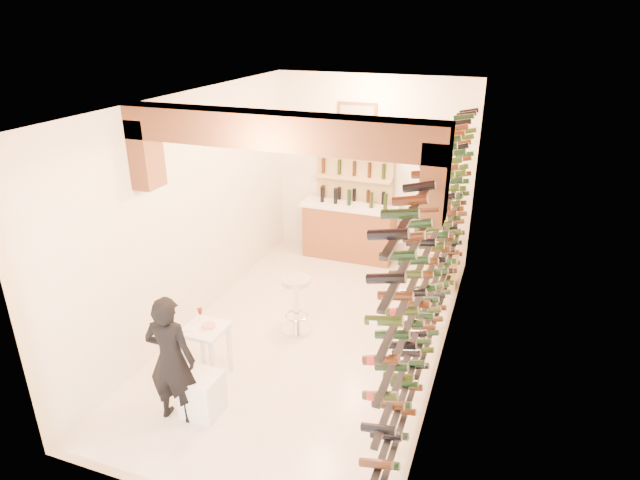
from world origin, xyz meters
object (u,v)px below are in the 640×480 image
(crate_lower, at_px, (438,275))
(wine_rack, at_px, (432,247))
(person, at_px, (171,360))
(chrome_barstool, at_px, (296,301))
(white_stool, at_px, (202,395))
(tasting_table, at_px, (206,336))
(back_counter, at_px, (349,229))

(crate_lower, bearing_deg, wine_rack, -86.44)
(wine_rack, height_order, person, wine_rack)
(wine_rack, distance_m, chrome_barstool, 2.08)
(chrome_barstool, bearing_deg, person, -105.31)
(white_stool, relative_size, chrome_barstool, 0.60)
(tasting_table, bearing_deg, back_counter, 82.76)
(tasting_table, xyz_separation_m, white_stool, (0.29, -0.59, -0.33))
(tasting_table, bearing_deg, crate_lower, 57.36)
(wine_rack, height_order, chrome_barstool, wine_rack)
(wine_rack, xyz_separation_m, tasting_table, (-2.39, -1.31, -0.98))
(person, bearing_deg, chrome_barstool, -111.69)
(back_counter, distance_m, crate_lower, 1.82)
(back_counter, height_order, crate_lower, back_counter)
(white_stool, height_order, chrome_barstool, chrome_barstool)
(chrome_barstool, bearing_deg, white_stool, -99.59)
(white_stool, distance_m, chrome_barstool, 1.96)
(chrome_barstool, bearing_deg, wine_rack, -0.43)
(wine_rack, height_order, white_stool, wine_rack)
(tasting_table, xyz_separation_m, crate_lower, (2.26, 3.42, -0.41))
(wine_rack, bearing_deg, person, -138.71)
(wine_rack, height_order, tasting_table, wine_rack)
(white_stool, bearing_deg, chrome_barstool, 80.41)
(back_counter, height_order, tasting_table, back_counter)
(back_counter, bearing_deg, crate_lower, -17.65)
(person, distance_m, chrome_barstool, 2.17)
(person, bearing_deg, crate_lower, -124.37)
(back_counter, xyz_separation_m, crate_lower, (1.70, -0.54, -0.37))
(white_stool, bearing_deg, person, -148.39)
(tasting_table, bearing_deg, person, -85.70)
(back_counter, height_order, chrome_barstool, back_counter)
(white_stool, bearing_deg, back_counter, 86.60)
(tasting_table, relative_size, person, 0.57)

